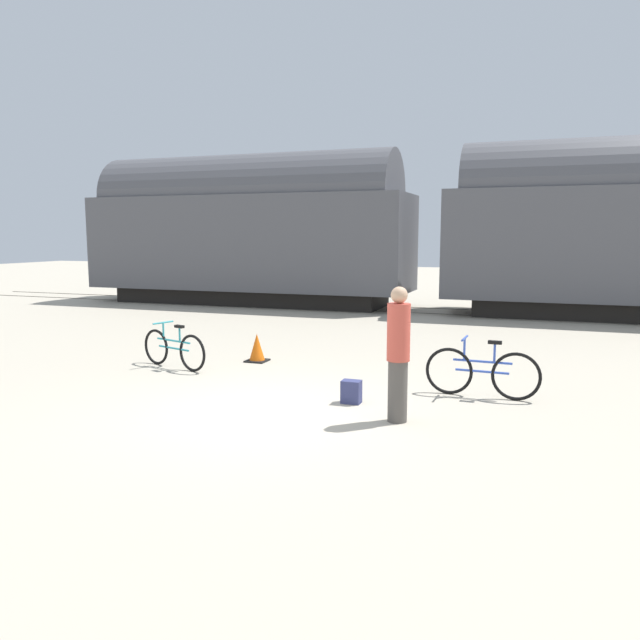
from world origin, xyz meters
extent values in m
plane|color=#B2A893|center=(0.00, 0.00, 0.00)|extent=(80.00, 80.00, 0.00)
cube|color=black|center=(-6.41, 12.47, 0.28)|extent=(9.71, 2.32, 0.55)
cube|color=#4C4C51|center=(-6.41, 12.47, 2.17)|extent=(11.56, 3.09, 3.24)
cylinder|color=#4C4C51|center=(-6.41, 12.47, 3.79)|extent=(10.64, 2.94, 2.94)
cube|color=#4C4238|center=(0.00, 11.75, 0.01)|extent=(36.38, 0.07, 0.01)
cube|color=#4C4238|center=(0.00, 13.18, 0.01)|extent=(36.38, 0.07, 0.01)
torus|color=black|center=(-3.32, 2.23, 0.34)|extent=(0.66, 0.26, 0.68)
torus|color=black|center=(-2.34, 1.92, 0.34)|extent=(0.66, 0.26, 0.68)
cylinder|color=teal|center=(-2.83, 2.08, 0.51)|extent=(0.88, 0.31, 0.04)
cylinder|color=teal|center=(-2.83, 2.08, 0.37)|extent=(0.80, 0.29, 0.04)
cylinder|color=teal|center=(-2.66, 2.02, 0.65)|extent=(0.04, 0.04, 0.28)
cube|color=black|center=(-2.66, 2.02, 0.80)|extent=(0.21, 0.14, 0.05)
cylinder|color=teal|center=(-3.10, 2.16, 0.67)|extent=(0.04, 0.04, 0.31)
cylinder|color=teal|center=(-3.10, 2.16, 0.83)|extent=(0.17, 0.45, 0.03)
torus|color=black|center=(2.25, 1.88, 0.37)|extent=(0.73, 0.09, 0.73)
torus|color=black|center=(3.25, 1.83, 0.37)|extent=(0.73, 0.09, 0.73)
cylinder|color=#3351B7|center=(2.75, 1.85, 0.55)|extent=(0.88, 0.08, 0.04)
cylinder|color=#3351B7|center=(2.75, 1.85, 0.40)|extent=(0.80, 0.07, 0.04)
cylinder|color=#3351B7|center=(2.93, 1.84, 0.71)|extent=(0.04, 0.04, 0.31)
cube|color=black|center=(2.93, 1.84, 0.86)|extent=(0.20, 0.09, 0.05)
cylinder|color=#3351B7|center=(2.48, 1.87, 0.72)|extent=(0.04, 0.04, 0.34)
cylinder|color=#3351B7|center=(2.48, 1.87, 0.89)|extent=(0.05, 0.46, 0.03)
cylinder|color=#514C47|center=(1.82, 0.20, 0.41)|extent=(0.26, 0.26, 0.82)
cylinder|color=#CC4C3D|center=(1.82, 0.20, 1.20)|extent=(0.30, 0.30, 0.75)
sphere|color=tan|center=(1.82, 0.20, 1.69)|extent=(0.22, 0.22, 0.22)
cube|color=navy|center=(0.99, 0.86, 0.17)|extent=(0.28, 0.20, 0.34)
cube|color=black|center=(-1.64, 3.15, 0.01)|extent=(0.40, 0.40, 0.03)
cone|color=orange|center=(-1.64, 3.15, 0.28)|extent=(0.32, 0.32, 0.55)
camera|label=1|loc=(3.59, -7.69, 2.46)|focal=35.00mm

